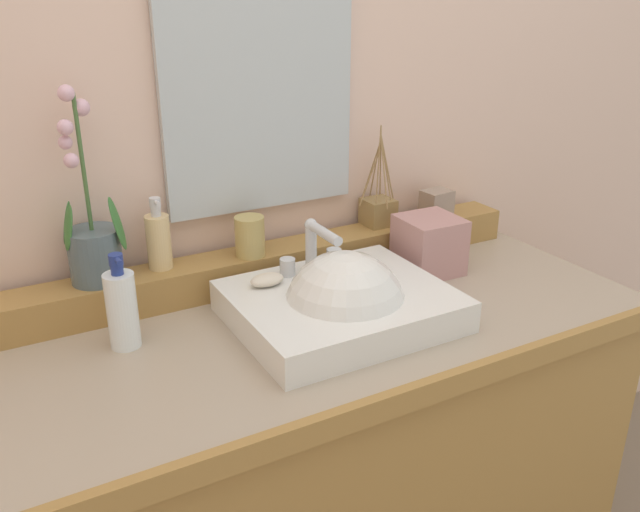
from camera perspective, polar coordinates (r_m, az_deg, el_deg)
name	(u,v)px	position (r m, az deg, el deg)	size (l,w,h in m)	color
wall_back	(223,97)	(1.54, -8.27, 13.35)	(3.31, 0.20, 2.48)	beige
vanity_cabinet	(309,494)	(1.56, -0.97, -19.69)	(1.39, 0.58, 0.86)	#A6793D
back_ledge	(260,266)	(1.48, -5.17, -0.90)	(1.31, 0.10, 0.08)	#A6793D
sink_basin	(343,309)	(1.31, 1.97, -4.54)	(0.41, 0.35, 0.27)	white
soap_bar	(267,280)	(1.32, -4.57, -2.05)	(0.07, 0.04, 0.02)	beige
potted_plant	(93,241)	(1.35, -18.90, 1.24)	(0.12, 0.10, 0.38)	#50626A
soap_dispenser	(159,240)	(1.39, -13.66, 1.36)	(0.05, 0.05, 0.15)	#E2C388
tumbler_cup	(250,236)	(1.43, -6.03, 1.69)	(0.06, 0.06, 0.09)	tan
reed_diffuser	(378,210)	(1.62, 5.00, 3.94)	(0.09, 0.09, 0.24)	olive
trinket_box	(436,204)	(1.69, 9.94, 4.44)	(0.07, 0.06, 0.07)	gray
lotion_bottle	(122,308)	(1.25, -16.60, -4.31)	(0.06, 0.06, 0.18)	white
tissue_box	(429,245)	(1.54, 9.31, 0.96)	(0.13, 0.13, 0.13)	tan
mirror	(260,87)	(1.44, -5.20, 14.20)	(0.43, 0.02, 0.52)	silver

